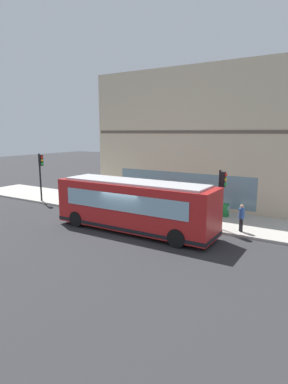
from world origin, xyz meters
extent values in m
plane|color=#2D2D30|center=(0.00, 0.00, 0.00)|extent=(120.00, 120.00, 0.00)
cube|color=#B2ADA3|center=(5.06, 0.00, 0.07)|extent=(4.92, 40.00, 0.15)
cube|color=beige|center=(12.06, 0.00, 5.37)|extent=(9.09, 16.33, 10.74)
cube|color=brown|center=(7.67, 0.00, 5.91)|extent=(0.36, 16.00, 0.24)
cube|color=slate|center=(7.57, 0.00, 1.60)|extent=(0.12, 11.43, 2.40)
cube|color=red|center=(0.45, -0.17, 1.60)|extent=(2.53, 10.01, 2.70)
cube|color=silver|center=(0.45, -0.17, 3.01)|extent=(2.16, 9.01, 0.12)
cube|color=#8CB2C6|center=(0.47, 4.81, 2.05)|extent=(2.20, 0.09, 1.20)
cube|color=#8CB2C6|center=(1.72, -0.17, 2.00)|extent=(0.09, 8.20, 1.00)
cube|color=#8CB2C6|center=(-0.82, -0.16, 2.00)|extent=(0.09, 8.20, 1.00)
cube|color=black|center=(0.45, -0.17, 0.43)|extent=(2.57, 10.05, 0.20)
cylinder|color=black|center=(1.61, 3.43, 0.50)|extent=(0.30, 1.00, 1.00)
cylinder|color=black|center=(-0.69, 3.44, 0.50)|extent=(0.30, 1.00, 1.00)
cylinder|color=black|center=(1.59, -3.57, 0.50)|extent=(0.30, 1.00, 1.00)
cylinder|color=black|center=(-0.71, -3.56, 0.50)|extent=(0.30, 1.00, 1.00)
cylinder|color=black|center=(3.19, -4.44, 1.93)|extent=(0.14, 0.14, 3.56)
cube|color=black|center=(3.19, -4.63, 3.16)|extent=(0.32, 0.24, 0.90)
sphere|color=red|center=(3.19, -4.76, 3.44)|extent=(0.20, 0.20, 0.20)
sphere|color=yellow|center=(3.19, -4.76, 3.16)|extent=(0.20, 0.20, 0.20)
sphere|color=green|center=(3.19, -4.76, 2.88)|extent=(0.20, 0.20, 0.20)
cylinder|color=black|center=(2.97, 10.95, 2.15)|extent=(0.14, 0.14, 4.00)
cube|color=black|center=(2.97, 10.76, 3.60)|extent=(0.32, 0.24, 0.90)
sphere|color=red|center=(2.97, 10.63, 3.88)|extent=(0.20, 0.20, 0.20)
sphere|color=yellow|center=(2.97, 10.63, 3.60)|extent=(0.20, 0.20, 0.20)
sphere|color=green|center=(2.97, 10.63, 3.32)|extent=(0.20, 0.20, 0.20)
cylinder|color=red|center=(3.53, -2.59, 0.43)|extent=(0.24, 0.24, 0.55)
sphere|color=red|center=(3.53, -2.59, 0.78)|extent=(0.22, 0.22, 0.22)
cylinder|color=red|center=(3.53, -2.76, 0.48)|extent=(0.10, 0.12, 0.10)
cylinder|color=red|center=(3.70, -2.59, 0.48)|extent=(0.12, 0.10, 0.10)
cylinder|color=black|center=(4.36, 8.58, 0.56)|extent=(0.14, 0.14, 0.82)
cylinder|color=black|center=(4.53, 8.65, 0.56)|extent=(0.14, 0.14, 0.82)
cylinder|color=gold|center=(4.44, 8.61, 1.30)|extent=(0.32, 0.32, 0.65)
sphere|color=beige|center=(4.44, 8.61, 1.74)|extent=(0.22, 0.22, 0.22)
cylinder|color=black|center=(3.20, -5.85, 0.54)|extent=(0.14, 0.14, 0.79)
cylinder|color=black|center=(3.34, -5.74, 0.54)|extent=(0.14, 0.14, 0.79)
cylinder|color=#3359A5|center=(3.27, -5.79, 1.25)|extent=(0.32, 0.32, 0.62)
sphere|color=tan|center=(3.27, -5.79, 1.67)|extent=(0.21, 0.21, 0.21)
cube|color=#197233|center=(6.10, -3.97, 0.60)|extent=(0.44, 0.40, 0.90)
cube|color=#8CB2C6|center=(6.10, -4.18, 0.78)|extent=(0.35, 0.03, 0.30)
camera|label=1|loc=(-14.85, -10.31, 5.88)|focal=29.58mm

